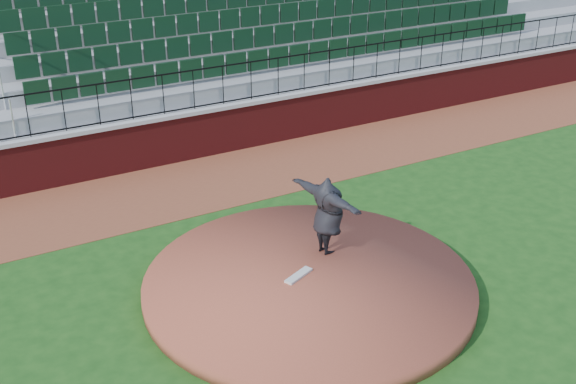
% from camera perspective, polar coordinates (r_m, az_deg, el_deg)
% --- Properties ---
extents(ground, '(90.00, 90.00, 0.00)m').
position_cam_1_polar(ground, '(13.24, 3.24, -7.51)').
color(ground, '#194513').
rests_on(ground, ground).
extents(warning_track, '(34.00, 3.20, 0.01)m').
position_cam_1_polar(warning_track, '(17.46, -6.35, 0.89)').
color(warning_track, brown).
rests_on(warning_track, ground).
extents(field_wall, '(34.00, 0.35, 1.20)m').
position_cam_1_polar(field_wall, '(18.61, -8.44, 4.31)').
color(field_wall, maroon).
rests_on(field_wall, ground).
extents(wall_cap, '(34.00, 0.45, 0.10)m').
position_cam_1_polar(wall_cap, '(18.39, -8.57, 6.20)').
color(wall_cap, '#B7B7B7').
rests_on(wall_cap, field_wall).
extents(wall_railing, '(34.00, 0.05, 1.00)m').
position_cam_1_polar(wall_railing, '(18.22, -8.68, 7.84)').
color(wall_railing, black).
rests_on(wall_railing, wall_cap).
extents(seating_stands, '(34.00, 5.10, 4.60)m').
position_cam_1_polar(seating_stands, '(20.57, -11.64, 11.06)').
color(seating_stands, gray).
rests_on(seating_stands, ground).
extents(concourse_wall, '(34.00, 0.50, 5.50)m').
position_cam_1_polar(concourse_wall, '(23.10, -14.07, 13.49)').
color(concourse_wall, maroon).
rests_on(concourse_wall, ground).
extents(pitchers_mound, '(5.97, 5.97, 0.25)m').
position_cam_1_polar(pitchers_mound, '(13.07, 1.67, -7.31)').
color(pitchers_mound, brown).
rests_on(pitchers_mound, ground).
extents(pitching_rubber, '(0.65, 0.40, 0.04)m').
position_cam_1_polar(pitching_rubber, '(13.04, 0.84, -6.64)').
color(pitching_rubber, silver).
rests_on(pitching_rubber, pitchers_mound).
extents(pitcher, '(0.76, 1.97, 1.56)m').
position_cam_1_polar(pitcher, '(13.47, 3.17, -1.86)').
color(pitcher, black).
rests_on(pitcher, pitchers_mound).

